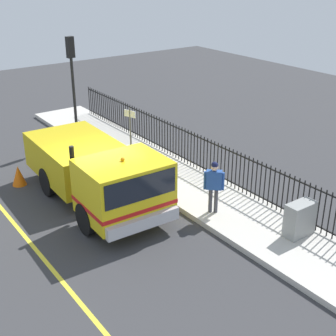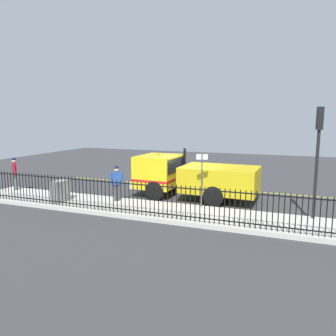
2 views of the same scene
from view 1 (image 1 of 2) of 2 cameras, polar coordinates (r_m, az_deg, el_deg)
ground_plane at (r=15.64m, az=-8.45°, el=-4.26°), size 44.35×44.35×0.00m
sidewalk_slab at (r=17.05m, az=0.71°, el=-1.18°), size 2.52×20.16×0.18m
lane_marking at (r=14.79m, az=-17.62°, el=-6.94°), size 0.12×18.14×0.01m
work_truck at (r=14.98m, az=-8.32°, el=-0.44°), size 2.59×6.34×2.45m
worker_standing at (r=14.21m, az=5.56°, el=-1.66°), size 0.49×0.48×1.68m
iron_fence at (r=17.34m, az=3.54°, el=2.02°), size 0.04×17.17×1.36m
traffic_light_near at (r=20.27m, az=-11.52°, el=11.74°), size 0.33×0.25×4.30m
utility_cabinet at (r=13.73m, az=15.59°, el=-5.95°), size 0.89×0.45×1.00m
traffic_cone at (r=17.39m, az=-17.56°, el=-0.87°), size 0.50×0.50×0.71m
street_sign at (r=16.78m, az=-4.53°, el=4.20°), size 0.18×0.49×2.42m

